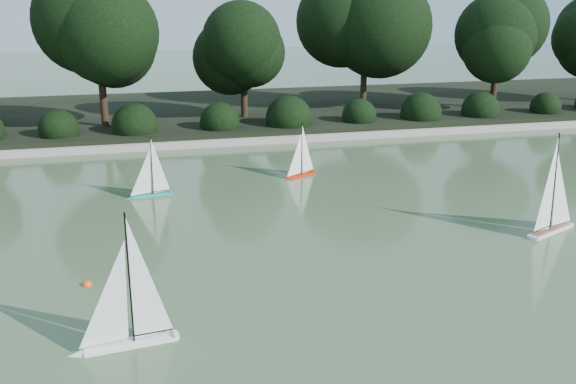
{
  "coord_description": "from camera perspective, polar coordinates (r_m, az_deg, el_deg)",
  "views": [
    {
      "loc": [
        -2.22,
        -7.34,
        3.83
      ],
      "look_at": [
        0.16,
        2.42,
        0.7
      ],
      "focal_mm": 40.0,
      "sensor_mm": 36.0,
      "label": 1
    }
  ],
  "objects": [
    {
      "name": "shrub_hedge",
      "position": [
        17.71,
        -6.26,
        6.18
      ],
      "size": [
        29.1,
        1.1,
        1.1
      ],
      "color": "black",
      "rests_on": "ground"
    },
    {
      "name": "sailboat_orange",
      "position": [
        13.92,
        0.96,
        2.16
      ],
      "size": [
        0.86,
        0.53,
        1.25
      ],
      "color": "#F41E01",
      "rests_on": "ground"
    },
    {
      "name": "ground",
      "position": [
        8.57,
        2.85,
        -9.25
      ],
      "size": [
        80.0,
        80.0,
        0.0
      ],
      "primitive_type": "plane",
      "color": "#3E5432",
      "rests_on": "ground"
    },
    {
      "name": "sailboat_white_b",
      "position": [
        11.62,
        22.74,
        -1.9
      ],
      "size": [
        1.27,
        0.7,
        1.8
      ],
      "color": "silver",
      "rests_on": "ground"
    },
    {
      "name": "sailboat_white_a",
      "position": [
        7.56,
        -14.73,
        -11.43
      ],
      "size": [
        1.25,
        0.35,
        1.7
      ],
      "color": "white",
      "rests_on": "ground"
    },
    {
      "name": "race_buoy",
      "position": [
        9.29,
        -17.42,
        -7.91
      ],
      "size": [
        0.13,
        0.13,
        0.13
      ],
      "primitive_type": "sphere",
      "color": "#FA4C0D",
      "rests_on": "ground"
    },
    {
      "name": "pond_coping",
      "position": [
        16.91,
        -5.81,
        4.42
      ],
      "size": [
        40.0,
        0.35,
        0.18
      ],
      "primitive_type": "cube",
      "color": "gray",
      "rests_on": "ground"
    },
    {
      "name": "tree_line",
      "position": [
        19.13,
        -3.35,
        13.69
      ],
      "size": [
        26.31,
        3.93,
        4.39
      ],
      "color": "black",
      "rests_on": "ground"
    },
    {
      "name": "far_bank",
      "position": [
        20.79,
        -7.39,
        6.95
      ],
      "size": [
        40.0,
        8.0,
        0.3
      ],
      "primitive_type": "cube",
      "color": "black",
      "rests_on": "ground"
    },
    {
      "name": "sailboat_teal",
      "position": [
        12.84,
        -12.39,
        0.47
      ],
      "size": [
        0.94,
        0.32,
        1.28
      ],
      "color": "teal",
      "rests_on": "ground"
    }
  ]
}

